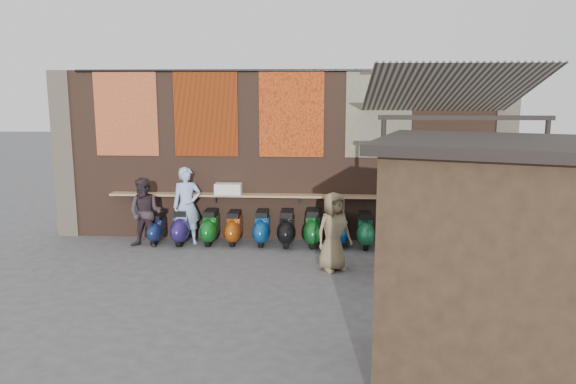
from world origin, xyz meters
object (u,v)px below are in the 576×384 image
object	(u,v)px
shelf_box	(228,189)
scooter_stool_8	(365,230)
scooter_stool_0	(157,229)
scooter_stool_2	(210,227)
scooter_stool_5	(287,228)
market_stall	(504,272)
scooter_stool_7	(340,230)
diner_right	(145,213)
shopper_grey	(478,239)
shopper_navy	(420,232)
scooter_stool_1	(182,227)
diner_left	(187,206)
scooter_stool_4	(262,228)
scooter_stool_6	(313,228)
shopper_tan	(334,232)
scooter_stool_3	(234,228)

from	to	relation	value
shelf_box	scooter_stool_8	world-z (taller)	shelf_box
scooter_stool_0	scooter_stool_2	size ratio (longest dim) A/B	0.86
scooter_stool_5	market_stall	xyz separation A→B (m)	(2.97, -6.00, 1.04)
scooter_stool_7	market_stall	xyz separation A→B (m)	(1.74, -6.09, 1.08)
diner_right	shopper_grey	size ratio (longest dim) A/B	1.04
shopper_navy	scooter_stool_0	bearing A→B (deg)	-58.08
shopper_grey	scooter_stool_1	bearing A→B (deg)	8.05
scooter_stool_5	diner_left	bearing A→B (deg)	178.95
scooter_stool_4	market_stall	world-z (taller)	market_stall
scooter_stool_0	scooter_stool_7	xyz separation A→B (m)	(4.29, 0.02, 0.03)
scooter_stool_4	market_stall	xyz separation A→B (m)	(3.55, -6.07, 1.05)
scooter_stool_2	scooter_stool_4	bearing A→B (deg)	0.20
scooter_stool_6	diner_right	xyz separation A→B (m)	(-3.80, -0.35, 0.38)
scooter_stool_7	shopper_tan	size ratio (longest dim) A/B	0.49
scooter_stool_4	scooter_stool_6	distance (m)	1.18
scooter_stool_0	scooter_stool_1	distance (m)	0.62
scooter_stool_0	scooter_stool_6	size ratio (longest dim) A/B	0.80
shelf_box	scooter_stool_1	distance (m)	1.39
scooter_stool_1	scooter_stool_5	xyz separation A→B (m)	(2.45, -0.02, 0.01)
scooter_stool_3	scooter_stool_7	size ratio (longest dim) A/B	1.03
shopper_tan	shopper_navy	bearing A→B (deg)	-49.11
shopper_grey	shelf_box	bearing A→B (deg)	1.61
diner_left	shopper_grey	world-z (taller)	diner_left
scooter_stool_2	scooter_stool_4	xyz separation A→B (m)	(1.22, 0.00, 0.00)
scooter_stool_1	shopper_navy	xyz separation A→B (m)	(5.10, -2.19, 0.54)
scooter_stool_6	diner_left	size ratio (longest dim) A/B	0.49
diner_left	scooter_stool_4	bearing A→B (deg)	-17.76
shelf_box	scooter_stool_4	distance (m)	1.22
scooter_stool_3	shopper_tan	bearing A→B (deg)	-38.20
scooter_stool_7	diner_right	distance (m)	4.47
shelf_box	scooter_stool_2	world-z (taller)	shelf_box
shopper_navy	market_stall	size ratio (longest dim) A/B	0.65
scooter_stool_7	diner_right	size ratio (longest dim) A/B	0.48
shopper_grey	shopper_navy	bearing A→B (deg)	33.09
scooter_stool_8	market_stall	distance (m)	6.21
scooter_stool_4	shopper_grey	xyz separation A→B (m)	(4.34, -2.10, 0.38)
scooter_stool_1	shopper_tan	distance (m)	3.92
scooter_stool_1	scooter_stool_6	world-z (taller)	scooter_stool_6
scooter_stool_2	scooter_stool_7	xyz separation A→B (m)	(3.02, 0.02, -0.03)
diner_right	shopper_grey	xyz separation A→B (m)	(6.95, -1.71, -0.03)
shelf_box	diner_right	bearing A→B (deg)	-159.69
diner_left	scooter_stool_7	bearing A→B (deg)	-17.97
scooter_stool_4	scooter_stool_8	xyz separation A→B (m)	(2.37, -0.07, 0.00)
scooter_stool_1	diner_left	distance (m)	0.52
scooter_stool_4	diner_left	size ratio (longest dim) A/B	0.46
scooter_stool_2	scooter_stool_8	size ratio (longest dim) A/B	1.00
scooter_stool_2	scooter_stool_6	world-z (taller)	scooter_stool_6
diner_left	market_stall	bearing A→B (deg)	-67.41
diner_left	scooter_stool_0	bearing A→B (deg)	159.66
scooter_stool_0	scooter_stool_5	xyz separation A→B (m)	(3.07, -0.06, 0.07)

